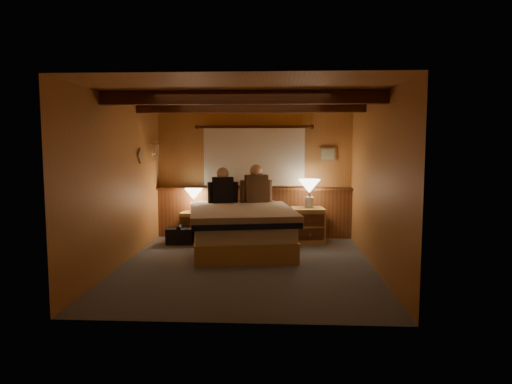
# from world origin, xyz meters

# --- Properties ---
(floor) EXTENTS (4.20, 4.20, 0.00)m
(floor) POSITION_xyz_m (0.00, 0.00, 0.00)
(floor) COLOR #4D535B
(floor) RESTS_ON ground
(ceiling) EXTENTS (4.20, 4.20, 0.00)m
(ceiling) POSITION_xyz_m (0.00, 0.00, 2.40)
(ceiling) COLOR #BD8547
(ceiling) RESTS_ON wall_back
(wall_back) EXTENTS (3.60, 0.00, 3.60)m
(wall_back) POSITION_xyz_m (0.00, 2.10, 1.20)
(wall_back) COLOR #C18445
(wall_back) RESTS_ON floor
(wall_left) EXTENTS (0.00, 4.20, 4.20)m
(wall_left) POSITION_xyz_m (-1.80, 0.00, 1.20)
(wall_left) COLOR #C18445
(wall_left) RESTS_ON floor
(wall_right) EXTENTS (0.00, 4.20, 4.20)m
(wall_right) POSITION_xyz_m (1.80, 0.00, 1.20)
(wall_right) COLOR #C18445
(wall_right) RESTS_ON floor
(wall_front) EXTENTS (3.60, 0.00, 3.60)m
(wall_front) POSITION_xyz_m (0.00, -2.10, 1.20)
(wall_front) COLOR #C18445
(wall_front) RESTS_ON floor
(wainscot) EXTENTS (3.60, 0.23, 0.94)m
(wainscot) POSITION_xyz_m (0.00, 2.04, 0.49)
(wainscot) COLOR brown
(wainscot) RESTS_ON wall_back
(curtain_window) EXTENTS (2.18, 0.09, 1.11)m
(curtain_window) POSITION_xyz_m (0.00, 2.03, 1.52)
(curtain_window) COLOR #4E2413
(curtain_window) RESTS_ON wall_back
(ceiling_beams) EXTENTS (3.60, 1.65, 0.16)m
(ceiling_beams) POSITION_xyz_m (0.00, 0.15, 2.31)
(ceiling_beams) COLOR #4E2413
(ceiling_beams) RESTS_ON ceiling
(coat_rail) EXTENTS (0.05, 0.55, 0.24)m
(coat_rail) POSITION_xyz_m (-1.72, 1.58, 1.67)
(coat_rail) COLOR white
(coat_rail) RESTS_ON wall_left
(framed_print) EXTENTS (0.30, 0.04, 0.25)m
(framed_print) POSITION_xyz_m (1.35, 2.08, 1.55)
(framed_print) COLOR #A17550
(framed_print) RESTS_ON wall_back
(bed) EXTENTS (1.91, 2.31, 0.71)m
(bed) POSITION_xyz_m (-0.15, 0.95, 0.37)
(bed) COLOR tan
(bed) RESTS_ON floor
(nightstand_left) EXTENTS (0.52, 0.48, 0.51)m
(nightstand_left) POSITION_xyz_m (-1.07, 1.77, 0.25)
(nightstand_left) COLOR tan
(nightstand_left) RESTS_ON floor
(nightstand_right) EXTENTS (0.60, 0.55, 0.61)m
(nightstand_right) POSITION_xyz_m (0.98, 1.67, 0.31)
(nightstand_right) COLOR tan
(nightstand_right) RESTS_ON floor
(lamp_left) EXTENTS (0.33, 0.33, 0.43)m
(lamp_left) POSITION_xyz_m (-1.09, 1.80, 0.81)
(lamp_left) COLOR beige
(lamp_left) RESTS_ON nightstand_left
(lamp_right) EXTENTS (0.39, 0.39, 0.50)m
(lamp_right) POSITION_xyz_m (1.00, 1.69, 0.97)
(lamp_right) COLOR beige
(lamp_right) RESTS_ON nightstand_right
(person_left) EXTENTS (0.53, 0.28, 0.65)m
(person_left) POSITION_xyz_m (-0.53, 1.59, 0.96)
(person_left) COLOR black
(person_left) RESTS_ON bed
(person_right) EXTENTS (0.56, 0.32, 0.70)m
(person_right) POSITION_xyz_m (0.06, 1.70, 0.98)
(person_right) COLOR #452D1B
(person_right) RESTS_ON bed
(duffel_bag) EXTENTS (0.48, 0.30, 0.33)m
(duffel_bag) POSITION_xyz_m (-1.26, 1.40, 0.15)
(duffel_bag) COLOR black
(duffel_bag) RESTS_ON floor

